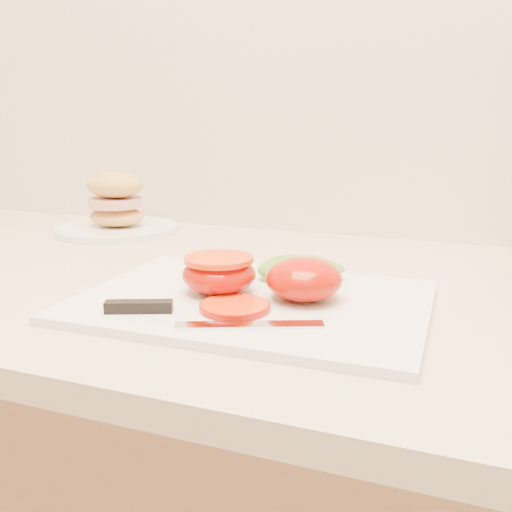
% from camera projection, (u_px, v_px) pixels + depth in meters
% --- Properties ---
extents(cutting_board, '(0.39, 0.28, 0.01)m').
position_uv_depth(cutting_board, '(253.00, 301.00, 0.64)').
color(cutting_board, white).
rests_on(cutting_board, counter).
extents(tomato_half_dome, '(0.08, 0.08, 0.05)m').
position_uv_depth(tomato_half_dome, '(304.00, 279.00, 0.62)').
color(tomato_half_dome, '#B50A00').
rests_on(tomato_half_dome, cutting_board).
extents(tomato_half_cut, '(0.08, 0.08, 0.04)m').
position_uv_depth(tomato_half_cut, '(219.00, 273.00, 0.65)').
color(tomato_half_cut, '#B50A00').
rests_on(tomato_half_cut, cutting_board).
extents(tomato_slice_0, '(0.07, 0.07, 0.01)m').
position_uv_depth(tomato_slice_0, '(235.00, 307.00, 0.59)').
color(tomato_slice_0, '#F9510A').
rests_on(tomato_slice_0, cutting_board).
extents(lettuce_leaf_0, '(0.12, 0.10, 0.02)m').
position_uv_depth(lettuce_leaf_0, '(301.00, 271.00, 0.70)').
color(lettuce_leaf_0, '#62B32F').
rests_on(lettuce_leaf_0, cutting_board).
extents(knife, '(0.23, 0.07, 0.01)m').
position_uv_depth(knife, '(180.00, 314.00, 0.57)').
color(knife, silver).
rests_on(knife, cutting_board).
extents(sandwich_plate, '(0.22, 0.22, 0.11)m').
position_uv_depth(sandwich_plate, '(116.00, 211.00, 1.03)').
color(sandwich_plate, white).
rests_on(sandwich_plate, counter).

